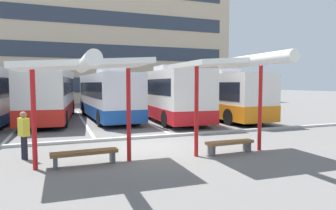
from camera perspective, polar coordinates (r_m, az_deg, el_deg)
The scene contains 17 objects.
ground_plane at distance 11.71m, azimuth -3.62°, elevation -8.15°, with size 160.00×160.00×0.00m, color slate.
terminal_building at distance 45.72m, azimuth -16.35°, elevation 11.56°, with size 41.03×14.29×19.72m.
coach_bus_1 at distance 21.25m, azimuth -21.92°, elevation 1.87°, with size 3.51×10.72×3.79m.
coach_bus_2 at distance 20.93m, azimuth -11.78°, elevation 1.67°, with size 3.03×10.27×3.49m.
coach_bus_3 at distance 21.02m, azimuth -1.09°, elevation 2.04°, with size 2.97×12.15×3.68m.
coach_bus_4 at distance 21.97m, azimuth 8.47°, elevation 1.77°, with size 2.76×11.60×3.49m.
lane_stripe_1 at distance 20.67m, azimuth -26.56°, elevation -3.18°, with size 0.16×14.00×0.01m, color white.
lane_stripe_2 at distance 20.59m, azimuth -16.24°, elevation -2.93°, with size 0.16×14.00×0.01m, color white.
lane_stripe_3 at distance 21.17m, azimuth -6.16°, elevation -2.60°, with size 0.16×14.00×0.01m, color white.
lane_stripe_4 at distance 22.36m, azimuth 3.10°, elevation -2.21°, with size 0.16×14.00×0.01m, color white.
lane_stripe_5 at distance 24.07m, azimuth 11.23°, elevation -1.83°, with size 0.16×14.00×0.01m, color white.
waiting_shelter_0 at distance 8.96m, azimuth -16.17°, elevation 7.03°, with size 3.78×4.43×3.25m.
bench_0 at distance 9.41m, azimuth -15.93°, elevation -9.23°, with size 2.01×0.53×0.45m.
waiting_shelter_1 at distance 10.41m, azimuth 12.84°, elevation 7.66°, with size 3.62×4.39×3.45m.
bench_1 at distance 10.79m, azimuth 11.95°, elevation -7.45°, with size 1.83×0.50×0.45m.
platform_kerb at distance 13.40m, azimuth -5.86°, elevation -6.32°, with size 44.00×0.24×0.12m, color #ADADA8.
waiting_passenger_0 at distance 10.73m, azimuth -26.30°, elevation -4.78°, with size 0.40×0.51×1.59m.
Camera 1 is at (-3.28, -10.96, 2.50)m, focal length 31.26 mm.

